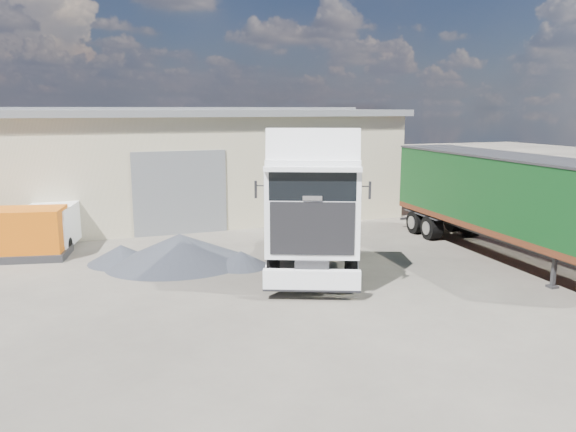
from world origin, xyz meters
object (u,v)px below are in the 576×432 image
object	(u,v)px
tractor_unit	(313,215)
box_trailer	(502,195)
orange_skip	(25,237)
panel_van	(55,224)

from	to	relation	value
tractor_unit	box_trailer	xyz separation A→B (m)	(7.45, -0.04, 0.26)
box_trailer	orange_skip	world-z (taller)	box_trailer
panel_van	orange_skip	bearing A→B (deg)	-107.38
tractor_unit	panel_van	bearing A→B (deg)	160.14
tractor_unit	panel_van	distance (m)	10.89
tractor_unit	panel_van	world-z (taller)	tractor_unit
box_trailer	panel_van	distance (m)	17.12
tractor_unit	panel_van	size ratio (longest dim) A/B	1.70
tractor_unit	orange_skip	distance (m)	10.65
box_trailer	orange_skip	size ratio (longest dim) A/B	3.53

